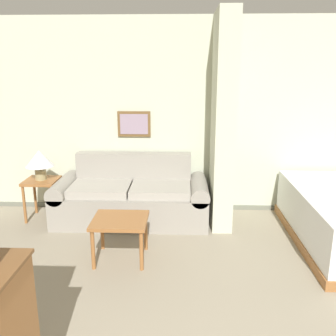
{
  "coord_description": "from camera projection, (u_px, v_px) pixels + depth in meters",
  "views": [
    {
      "loc": [
        -0.33,
        -0.85,
        1.96
      ],
      "look_at": [
        -0.46,
        2.51,
        1.05
      ],
      "focal_mm": 40.0,
      "sensor_mm": 36.0,
      "label": 1
    }
  ],
  "objects": [
    {
      "name": "coffee_table",
      "position": [
        120.0,
        225.0,
        3.86
      ],
      "size": [
        0.56,
        0.52,
        0.45
      ],
      "color": "#996033",
      "rests_on": "ground_plane"
    },
    {
      "name": "wall_partition_pillar",
      "position": [
        223.0,
        122.0,
        4.61
      ],
      "size": [
        0.24,
        0.83,
        2.6
      ],
      "color": "beige",
      "rests_on": "ground_plane"
    },
    {
      "name": "side_table",
      "position": [
        42.0,
        187.0,
        4.91
      ],
      "size": [
        0.42,
        0.42,
        0.54
      ],
      "color": "#996033",
      "rests_on": "ground_plane"
    },
    {
      "name": "wall_back",
      "position": [
        207.0,
        118.0,
        5.07
      ],
      "size": [
        7.22,
        0.16,
        2.6
      ],
      "color": "beige",
      "rests_on": "ground_plane"
    },
    {
      "name": "couch",
      "position": [
        132.0,
        197.0,
        4.9
      ],
      "size": [
        1.99,
        0.84,
        0.84
      ],
      "color": "gray",
      "rests_on": "ground_plane"
    },
    {
      "name": "table_lamp",
      "position": [
        39.0,
        160.0,
        4.81
      ],
      "size": [
        0.36,
        0.36,
        0.39
      ],
      "color": "tan",
      "rests_on": "side_table"
    }
  ]
}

